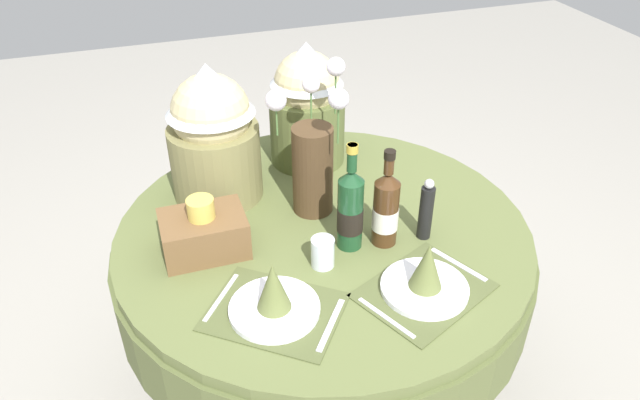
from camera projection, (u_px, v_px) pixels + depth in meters
name	position (u px, v px, depth m)	size (l,w,h in m)	color
ground	(323.00, 380.00, 2.29)	(8.00, 8.00, 0.00)	#9E998E
dining_table	(323.00, 263.00, 1.97)	(1.32, 1.32, 0.73)	#5B6638
place_setting_left	(274.00, 299.00, 1.55)	(0.43, 0.41, 0.16)	#4E562F
place_setting_right	(426.00, 278.00, 1.61)	(0.42, 0.38, 0.16)	#4E562F
flower_vase	(314.00, 159.00, 1.86)	(0.27, 0.24, 0.48)	#47331E
wine_bottle_left	(350.00, 209.00, 1.74)	(0.08, 0.08, 0.34)	#194223
wine_bottle_right	(386.00, 208.00, 1.76)	(0.08, 0.08, 0.31)	#422814
tumbler_near_right	(323.00, 252.00, 1.71)	(0.07, 0.07, 0.09)	silver
pepper_mill	(426.00, 211.00, 1.79)	(0.04, 0.04, 0.20)	black
gift_tub_back_left	(213.00, 129.00, 1.90)	(0.29, 0.29, 0.46)	olive
gift_tub_back_centre	(307.00, 100.00, 2.10)	(0.27, 0.27, 0.45)	#566033
woven_basket_side_left	(204.00, 233.00, 1.75)	(0.24, 0.17, 0.18)	brown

